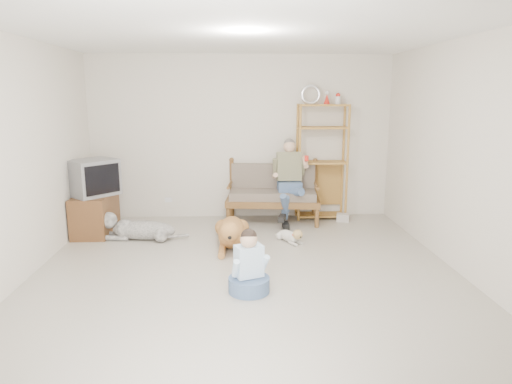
{
  "coord_description": "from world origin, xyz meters",
  "views": [
    {
      "loc": [
        -0.14,
        -4.89,
        2.06
      ],
      "look_at": [
        0.16,
        1.0,
        0.79
      ],
      "focal_mm": 32.0,
      "sensor_mm": 36.0,
      "label": 1
    }
  ],
  "objects": [
    {
      "name": "wall_back",
      "position": [
        0.0,
        2.75,
        1.35
      ],
      "size": [
        5.0,
        0.0,
        5.0
      ],
      "primitive_type": "plane",
      "rotation": [
        1.57,
        0.0,
        0.0
      ],
      "color": "beige",
      "rests_on": "ground"
    },
    {
      "name": "wall_left",
      "position": [
        -2.5,
        0.0,
        1.35
      ],
      "size": [
        0.0,
        5.5,
        5.5
      ],
      "primitive_type": "plane",
      "rotation": [
        1.57,
        0.0,
        1.57
      ],
      "color": "beige",
      "rests_on": "ground"
    },
    {
      "name": "etagere",
      "position": [
        1.33,
        2.55,
        0.98
      ],
      "size": [
        0.85,
        0.37,
        2.21
      ],
      "color": "#BE8B3C",
      "rests_on": "ground"
    },
    {
      "name": "crt_tv",
      "position": [
        -2.2,
        1.81,
        0.86
      ],
      "size": [
        0.8,
        0.81,
        0.53
      ],
      "rotation": [
        0.0,
        0.0,
        -0.75
      ],
      "color": "slate",
      "rests_on": "tv_stand"
    },
    {
      "name": "loveseat",
      "position": [
        0.5,
        2.42,
        0.49
      ],
      "size": [
        1.56,
        0.84,
        0.95
      ],
      "rotation": [
        0.0,
        0.0,
        -0.1
      ],
      "color": "brown",
      "rests_on": "ground"
    },
    {
      "name": "wall_right",
      "position": [
        2.5,
        0.0,
        1.35
      ],
      "size": [
        0.0,
        5.5,
        5.5
      ],
      "primitive_type": "plane",
      "rotation": [
        1.57,
        0.0,
        -1.57
      ],
      "color": "beige",
      "rests_on": "ground"
    },
    {
      "name": "terrier",
      "position": [
        0.67,
        1.26,
        0.09
      ],
      "size": [
        0.37,
        0.52,
        0.22
      ],
      "rotation": [
        0.0,
        0.0,
        0.54
      ],
      "color": "silver",
      "rests_on": "ground"
    },
    {
      "name": "golden_retriever",
      "position": [
        -0.18,
        1.19,
        0.19
      ],
      "size": [
        0.4,
        1.53,
        0.46
      ],
      "rotation": [
        0.0,
        0.0,
        -0.02
      ],
      "color": "#CB7F46",
      "rests_on": "ground"
    },
    {
      "name": "book_stack",
      "position": [
        1.66,
        2.31,
        0.06
      ],
      "size": [
        0.23,
        0.2,
        0.13
      ],
      "primitive_type": "cube",
      "rotation": [
        0.0,
        0.0,
        -0.28
      ],
      "color": "silver",
      "rests_on": "ground"
    },
    {
      "name": "wall_front",
      "position": [
        0.0,
        -2.75,
        1.35
      ],
      "size": [
        5.0,
        0.0,
        5.0
      ],
      "primitive_type": "plane",
      "rotation": [
        -1.57,
        0.0,
        0.0
      ],
      "color": "beige",
      "rests_on": "ground"
    },
    {
      "name": "wall_outlet",
      "position": [
        -1.25,
        2.73,
        0.3
      ],
      "size": [
        0.12,
        0.02,
        0.08
      ],
      "primitive_type": "cube",
      "color": "silver",
      "rests_on": "ground"
    },
    {
      "name": "ceiling",
      "position": [
        0.0,
        0.0,
        2.7
      ],
      "size": [
        5.5,
        5.5,
        0.0
      ],
      "primitive_type": "plane",
      "rotation": [
        3.14,
        0.0,
        0.0
      ],
      "color": "white",
      "rests_on": "ground"
    },
    {
      "name": "man",
      "position": [
        0.74,
        2.19,
        0.63
      ],
      "size": [
        0.52,
        0.74,
        1.2
      ],
      "color": "#4B608A",
      "rests_on": "loveseat"
    },
    {
      "name": "child",
      "position": [
        0.02,
        -0.36,
        0.25
      ],
      "size": [
        0.44,
        0.44,
        0.7
      ],
      "rotation": [
        0.0,
        0.0,
        0.37
      ],
      "color": "#4B608A",
      "rests_on": "ground"
    },
    {
      "name": "shaggy_dog",
      "position": [
        -1.56,
        1.52,
        0.16
      ],
      "size": [
        1.35,
        0.41,
        0.4
      ],
      "rotation": [
        0.0,
        0.0,
        -1.68
      ],
      "color": "silver",
      "rests_on": "ground"
    },
    {
      "name": "floor",
      "position": [
        0.0,
        0.0,
        0.0
      ],
      "size": [
        5.5,
        5.5,
        0.0
      ],
      "primitive_type": "plane",
      "color": "beige",
      "rests_on": "ground"
    },
    {
      "name": "tv_stand",
      "position": [
        -2.23,
        1.86,
        0.3
      ],
      "size": [
        0.51,
        0.91,
        0.6
      ],
      "rotation": [
        0.0,
        0.0,
        -0.01
      ],
      "color": "brown",
      "rests_on": "ground"
    }
  ]
}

